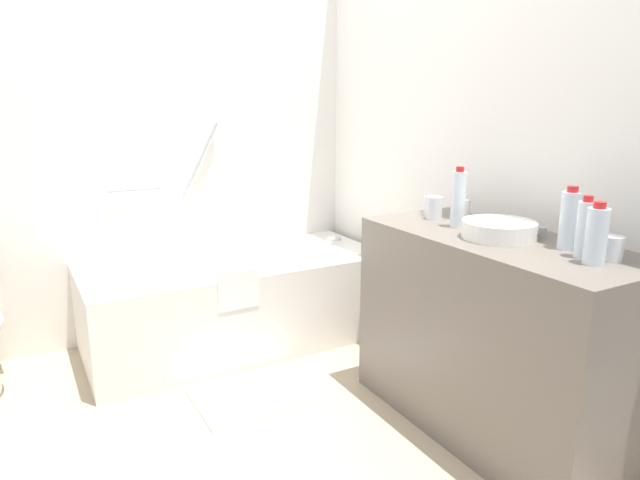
{
  "coord_description": "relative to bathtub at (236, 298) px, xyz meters",
  "views": [
    {
      "loc": [
        -0.56,
        -2.01,
        1.37
      ],
      "look_at": [
        0.64,
        0.15,
        0.76
      ],
      "focal_mm": 31.43,
      "sensor_mm": 36.0,
      "label": 1
    }
  ],
  "objects": [
    {
      "name": "bathtub",
      "position": [
        0.0,
        0.0,
        0.0
      ],
      "size": [
        1.67,
        0.74,
        1.25
      ],
      "color": "white",
      "rests_on": "ground_plane"
    },
    {
      "name": "drinking_glass_3",
      "position": [
        0.62,
        -0.95,
        0.62
      ],
      "size": [
        0.07,
        0.07,
        0.1
      ],
      "primitive_type": "cylinder",
      "color": "white",
      "rests_on": "vanity_counter"
    },
    {
      "name": "water_bottle_0",
      "position": [
        0.7,
        -1.6,
        0.68
      ],
      "size": [
        0.07,
        0.07,
        0.23
      ],
      "color": "silver",
      "rests_on": "vanity_counter"
    },
    {
      "name": "drinking_glass_2",
      "position": [
        0.7,
        -1.77,
        0.61
      ],
      "size": [
        0.07,
        0.07,
        0.08
      ],
      "primitive_type": "cylinder",
      "color": "white",
      "rests_on": "vanity_counter"
    },
    {
      "name": "water_bottle_2",
      "position": [
        0.6,
        -1.77,
        0.67
      ],
      "size": [
        0.07,
        0.07,
        0.21
      ],
      "color": "silver",
      "rests_on": "vanity_counter"
    },
    {
      "name": "sink_basin",
      "position": [
        0.6,
        -1.36,
        0.61
      ],
      "size": [
        0.29,
        0.29,
        0.07
      ],
      "primitive_type": "cylinder",
      "color": "white",
      "rests_on": "vanity_counter"
    },
    {
      "name": "sink_faucet",
      "position": [
        0.77,
        -1.36,
        0.6
      ],
      "size": [
        0.11,
        0.15,
        0.06
      ],
      "color": "#BBBBC0",
      "rests_on": "vanity_counter"
    },
    {
      "name": "wall_back_tiled",
      "position": [
        -0.5,
        0.42,
        1.01
      ],
      "size": [
        3.15,
        0.1,
        2.57
      ],
      "primitive_type": "cube",
      "color": "white",
      "rests_on": "ground_plane"
    },
    {
      "name": "vanity_counter",
      "position": [
        0.62,
        -1.36,
        0.15
      ],
      "size": [
        0.52,
        1.2,
        0.84
      ],
      "primitive_type": "cube",
      "color": "#6B6056",
      "rests_on": "ground_plane"
    },
    {
      "name": "drinking_glass_1",
      "position": [
        0.67,
        -0.87,
        0.62
      ],
      "size": [
        0.08,
        0.08,
        0.09
      ],
      "primitive_type": "cylinder",
      "color": "white",
      "rests_on": "vanity_counter"
    },
    {
      "name": "drinking_glass_0",
      "position": [
        0.69,
        -1.06,
        0.62
      ],
      "size": [
        0.07,
        0.07,
        0.1
      ],
      "primitive_type": "cylinder",
      "color": "white",
      "rests_on": "vanity_counter"
    },
    {
      "name": "water_bottle_3",
      "position": [
        0.6,
        -1.12,
        0.69
      ],
      "size": [
        0.06,
        0.06,
        0.26
      ],
      "color": "silver",
      "rests_on": "vanity_counter"
    },
    {
      "name": "bath_mat",
      "position": [
        -0.15,
        -0.62,
        -0.27
      ],
      "size": [
        0.57,
        0.43,
        0.01
      ],
      "primitive_type": "cube",
      "color": "white",
      "rests_on": "ground_plane"
    },
    {
      "name": "ground_plane",
      "position": [
        -0.5,
        -0.89,
        -0.27
      ],
      "size": [
        3.75,
        3.75,
        0.0
      ],
      "primitive_type": "plane",
      "color": "tan"
    },
    {
      "name": "wall_right_mirror",
      "position": [
        0.93,
        -0.89,
        1.01
      ],
      "size": [
        0.1,
        2.91,
        2.57
      ],
      "primitive_type": "cube",
      "color": "white",
      "rests_on": "ground_plane"
    },
    {
      "name": "water_bottle_1",
      "position": [
        0.64,
        -1.7,
        0.67
      ],
      "size": [
        0.06,
        0.06,
        0.22
      ],
      "color": "silver",
      "rests_on": "vanity_counter"
    }
  ]
}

